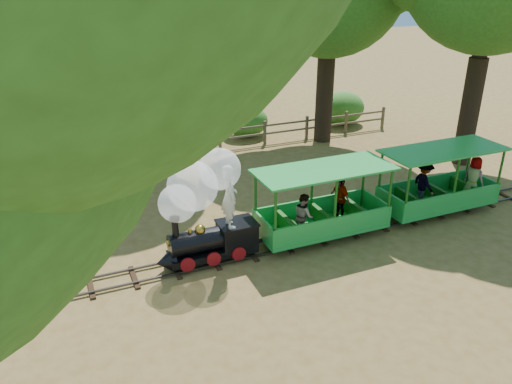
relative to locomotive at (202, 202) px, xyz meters
name	(u,v)px	position (x,y,z in m)	size (l,w,h in m)	color
ground	(284,245)	(2.20, -0.06, -1.67)	(90.00, 90.00, 0.00)	olive
track	(284,243)	(2.20, -0.06, -1.60)	(22.00, 1.00, 0.10)	#3F3D3A
locomotive	(202,202)	(0.00, 0.00, 0.00)	(2.58, 1.22, 2.97)	black
carriage_front	(322,212)	(3.29, -0.09, -0.87)	(3.71, 1.52, 1.93)	green
carriage_rear	(440,187)	(7.34, -0.07, -0.83)	(3.71, 1.52, 1.93)	green
fence	(196,139)	(2.20, 7.94, -1.09)	(18.10, 0.10, 1.00)	brown
shrub_west	(25,144)	(-4.04, 9.24, -0.86)	(2.35, 1.81, 1.62)	#2D6B1E
shrub_mid_w	(76,135)	(-2.21, 9.24, -0.74)	(2.68, 2.06, 1.85)	#2D6B1E
shrub_mid_e	(247,122)	(4.91, 9.24, -1.00)	(1.93, 1.49, 1.34)	#2D6B1E
shrub_east	(342,108)	(9.78, 9.24, -0.90)	(2.24, 1.72, 1.55)	#2D6B1E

